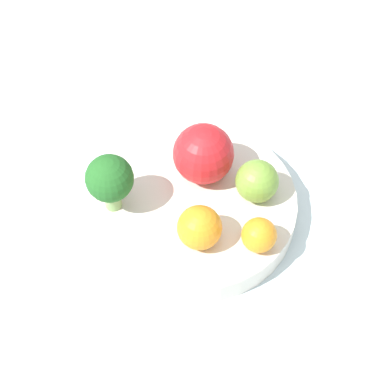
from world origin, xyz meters
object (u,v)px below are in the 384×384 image
orange_back (259,235)px  apple_red (257,181)px  napkin (353,120)px  bowl (192,206)px  apple_green (201,153)px  orange_front (200,227)px  broccoli (110,180)px

orange_back → apple_red: bearing=108.2°
napkin → bowl: bearing=-125.2°
apple_green → napkin: (0.14, 0.16, -0.06)m
orange_front → apple_green: bearing=108.4°
apple_red → napkin: (0.08, 0.17, -0.05)m
broccoli → napkin: (0.21, 0.23, -0.07)m
apple_red → orange_front: bearing=-116.2°
apple_red → napkin: size_ratio=0.28×
broccoli → orange_back: broccoli is taller
orange_front → napkin: size_ratio=0.28×
apple_red → apple_green: bearing=172.4°
apple_red → apple_green: 0.06m
bowl → orange_back: 0.09m
napkin → apple_green: bearing=-131.3°
bowl → apple_red: apple_red is taller
apple_red → broccoli: bearing=-154.9°
broccoli → napkin: broccoli is taller
apple_green → bowl: bearing=-85.6°
bowl → broccoli: broccoli is taller
bowl → orange_front: size_ratio=4.97×
broccoli → napkin: bearing=47.6°
apple_green → orange_front: apple_green is taller
apple_red → orange_back: size_ratio=1.28×
napkin → orange_front: bearing=-115.0°
bowl → napkin: (0.14, 0.19, -0.01)m
bowl → apple_green: (-0.00, 0.03, 0.05)m
orange_front → napkin: (0.11, 0.24, -0.05)m
apple_green → apple_red: bearing=-7.6°
broccoli → napkin: size_ratio=0.43×
bowl → broccoli: 0.10m
broccoli → orange_back: bearing=1.1°
apple_green → napkin: bearing=48.7°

